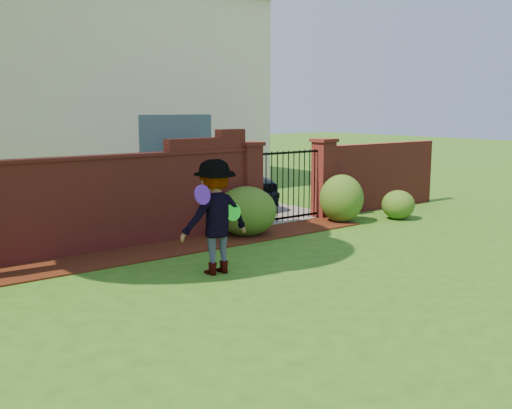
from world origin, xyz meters
TOP-DOWN VIEW (x-y plane):
  - ground at (0.00, 0.00)m, footprint 80.00×80.00m
  - mulch_bed at (-0.95, 3.34)m, footprint 11.10×1.08m
  - brick_wall at (-2.01, 4.00)m, footprint 8.70×0.31m
  - brick_wall_return at (6.60, 4.00)m, footprint 4.00×0.25m
  - pillar_left at (2.40, 4.00)m, footprint 0.50×0.50m
  - pillar_right at (4.60, 4.00)m, footprint 0.50×0.50m
  - iron_gate at (3.50, 4.00)m, footprint 1.78×0.03m
  - driveway at (3.50, 8.00)m, footprint 3.20×8.00m
  - house at (1.00, 12.00)m, footprint 12.40×6.40m
  - car at (3.54, 6.93)m, footprint 2.13×4.60m
  - shrub_left at (1.91, 3.46)m, footprint 1.24×1.24m
  - shrub_middle at (4.49, 3.28)m, footprint 1.00×1.00m
  - shrub_right at (5.83, 2.74)m, footprint 0.77×0.77m
  - man at (-0.13, 1.50)m, footprint 1.21×0.74m
  - frisbee_purple at (-0.51, 1.29)m, footprint 0.31×0.15m
  - frisbee_green at (0.10, 1.37)m, footprint 0.28×0.09m

SIDE VIEW (x-z plane):
  - ground at x=0.00m, z-range -0.01..0.00m
  - driveway at x=3.50m, z-range 0.00..0.01m
  - mulch_bed at x=-0.95m, z-range 0.00..0.03m
  - shrub_right at x=5.83m, z-range 0.00..0.69m
  - shrub_left at x=1.91m, z-range 0.00..1.02m
  - shrub_middle at x=4.49m, z-range 0.00..1.10m
  - car at x=3.54m, z-range 0.00..1.53m
  - brick_wall_return at x=6.60m, z-range 0.00..1.70m
  - iron_gate at x=3.50m, z-range 0.05..1.65m
  - man at x=-0.13m, z-range 0.00..1.81m
  - brick_wall at x=-2.01m, z-range -0.15..2.01m
  - pillar_left at x=2.40m, z-range 0.02..1.90m
  - pillar_right at x=4.60m, z-range 0.02..1.90m
  - frisbee_green at x=0.10m, z-range 0.84..1.12m
  - frisbee_purple at x=-0.51m, z-range 1.17..1.47m
  - house at x=1.00m, z-range 0.01..6.31m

